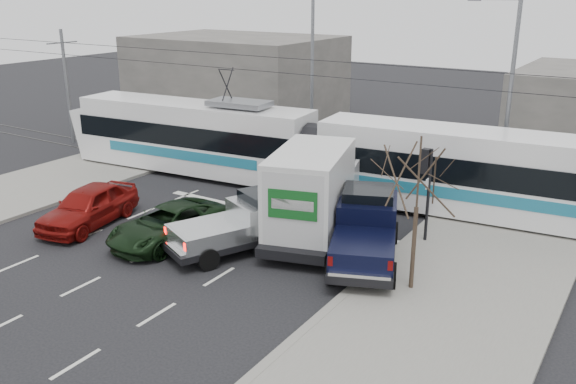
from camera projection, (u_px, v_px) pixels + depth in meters
The scene contains 15 objects.
ground at pixel (181, 265), 21.59m from camera, with size 120.00×120.00×0.00m, color black.
sidewalk_right at pixel (425, 337), 17.00m from camera, with size 6.00×60.00×0.15m, color gray.
rails at pixel (320, 190), 29.60m from camera, with size 60.00×1.60×0.03m, color #33302D.
building_left at pixel (236, 77), 45.36m from camera, with size 14.00×10.00×6.00m, color slate.
bare_tree at pixel (418, 180), 18.53m from camera, with size 2.40×2.40×5.00m.
traffic_signal at pixel (426, 175), 22.64m from camera, with size 0.44×0.44×3.60m.
street_lamp_near at pixel (507, 86), 27.47m from camera, with size 2.38×0.25×9.00m.
street_lamp_far at pixel (309, 65), 34.90m from camera, with size 2.38×0.25×9.00m.
catenary at pixel (321, 111), 28.37m from camera, with size 60.00×0.20×7.00m.
tram at pixel (316, 152), 28.78m from camera, with size 27.30×5.30×5.54m.
silver_pickup at pixel (251, 221), 22.77m from camera, with size 4.21×6.06×2.10m.
box_truck at pixel (314, 192), 23.67m from camera, with size 4.40×7.65×3.62m.
navy_pickup at pixel (366, 228), 21.75m from camera, with size 4.10×6.14×2.43m.
green_car at pixel (169, 224), 23.42m from camera, with size 2.34×5.08×1.41m, color black.
red_car at pixel (88, 206), 25.01m from camera, with size 1.96×4.88×1.66m, color maroon.
Camera 1 is at (13.69, -14.58, 9.33)m, focal length 38.00 mm.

